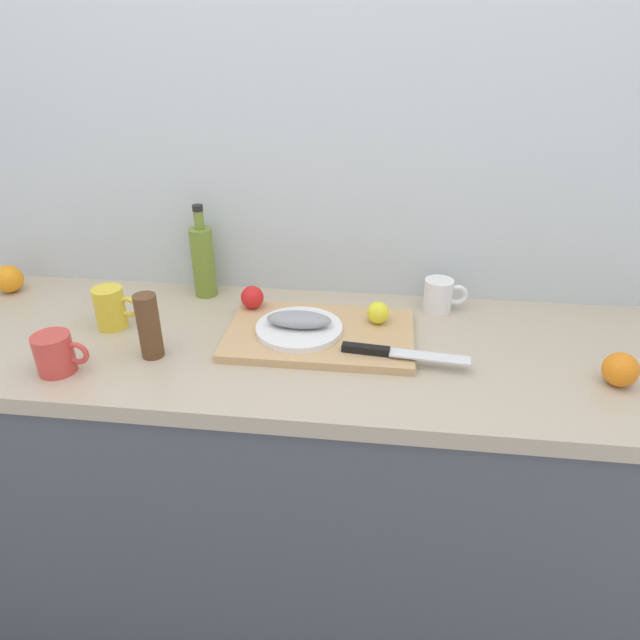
{
  "coord_description": "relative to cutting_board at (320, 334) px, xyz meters",
  "views": [
    {
      "loc": [
        0.19,
        -1.16,
        1.6
      ],
      "look_at": [
        0.05,
        0.03,
        0.95
      ],
      "focal_mm": 31.36,
      "sensor_mm": 36.0,
      "label": 1
    }
  ],
  "objects": [
    {
      "name": "pepper_mill",
      "position": [
        -0.38,
        -0.13,
        0.07
      ],
      "size": [
        0.05,
        0.05,
        0.16
      ],
      "primitive_type": "cylinder",
      "color": "brown",
      "rests_on": "kitchen_counter"
    },
    {
      "name": "tomato_0",
      "position": [
        -0.19,
        0.1,
        0.04
      ],
      "size": [
        0.06,
        0.06,
        0.06
      ],
      "primitive_type": "sphere",
      "color": "red",
      "rests_on": "cutting_board"
    },
    {
      "name": "chef_knife",
      "position": [
        0.17,
        -0.09,
        0.02
      ],
      "size": [
        0.29,
        0.06,
        0.02
      ],
      "rotation": [
        0.0,
        0.0,
        -0.1
      ],
      "color": "silver",
      "rests_on": "cutting_board"
    },
    {
      "name": "coffee_mug_2",
      "position": [
        -0.56,
        -0.22,
        0.04
      ],
      "size": [
        0.12,
        0.08,
        0.09
      ],
      "color": "#CC3F38",
      "rests_on": "kitchen_counter"
    },
    {
      "name": "white_plate",
      "position": [
        -0.06,
        -0.01,
        0.02
      ],
      "size": [
        0.21,
        0.21,
        0.01
      ],
      "primitive_type": "cylinder",
      "color": "white",
      "rests_on": "cutting_board"
    },
    {
      "name": "orange_0",
      "position": [
        -0.92,
        0.16,
        0.03
      ],
      "size": [
        0.08,
        0.08,
        0.08
      ],
      "primitive_type": "sphere",
      "color": "orange",
      "rests_on": "kitchen_counter"
    },
    {
      "name": "coffee_mug_1",
      "position": [
        -0.53,
        -0.01,
        0.04
      ],
      "size": [
        0.12,
        0.08,
        0.11
      ],
      "color": "yellow",
      "rests_on": "kitchen_counter"
    },
    {
      "name": "lemon_0",
      "position": [
        0.14,
        0.06,
        0.04
      ],
      "size": [
        0.06,
        0.06,
        0.06
      ],
      "primitive_type": "sphere",
      "color": "yellow",
      "rests_on": "cutting_board"
    },
    {
      "name": "cutting_board",
      "position": [
        0.0,
        0.0,
        0.0
      ],
      "size": [
        0.46,
        0.29,
        0.02
      ],
      "primitive_type": "cube",
      "color": "tan",
      "rests_on": "kitchen_counter"
    },
    {
      "name": "orange_1",
      "position": [
        0.66,
        -0.12,
        0.03
      ],
      "size": [
        0.07,
        0.07,
        0.07
      ],
      "primitive_type": "sphere",
      "color": "orange",
      "rests_on": "kitchen_counter"
    },
    {
      "name": "back_wall",
      "position": [
        -0.05,
        0.29,
        0.34
      ],
      "size": [
        3.2,
        0.05,
        2.5
      ],
      "primitive_type": "cube",
      "color": "silver",
      "rests_on": "ground_plane"
    },
    {
      "name": "kitchen_counter",
      "position": [
        -0.05,
        -0.03,
        -0.46
      ],
      "size": [
        2.0,
        0.6,
        0.9
      ],
      "color": "#4C5159",
      "rests_on": "ground_plane"
    },
    {
      "name": "olive_oil_bottle",
      "position": [
        -0.35,
        0.21,
        0.1
      ],
      "size": [
        0.06,
        0.06,
        0.26
      ],
      "color": "olive",
      "rests_on": "kitchen_counter"
    },
    {
      "name": "coffee_mug_0",
      "position": [
        0.3,
        0.19,
        0.03
      ],
      "size": [
        0.12,
        0.08,
        0.09
      ],
      "color": "white",
      "rests_on": "kitchen_counter"
    },
    {
      "name": "fish_fillet",
      "position": [
        -0.06,
        -0.01,
        0.04
      ],
      "size": [
        0.16,
        0.07,
        0.04
      ],
      "primitive_type": "ellipsoid",
      "color": "gray",
      "rests_on": "white_plate"
    },
    {
      "name": "ground_plane",
      "position": [
        -0.05,
        -0.03,
        -0.91
      ],
      "size": [
        12.0,
        12.0,
        0.0
      ],
      "primitive_type": "plane",
      "color": "slate"
    }
  ]
}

